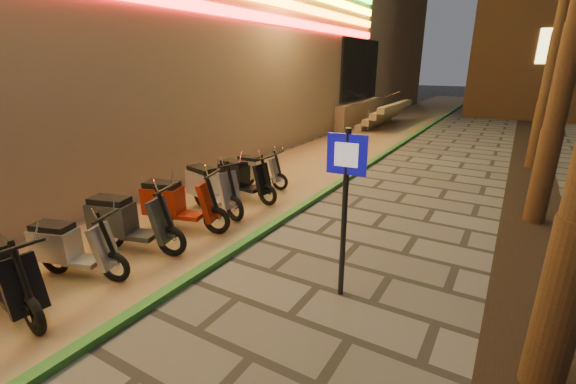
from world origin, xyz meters
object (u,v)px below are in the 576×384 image
Objects in this scene: scooter_5 at (69,248)px; scooter_8 at (210,187)px; scooter_4 at (4,275)px; scooter_10 at (256,170)px; scooter_7 at (176,203)px; scooter_9 at (242,178)px; pedestrian_sign at (345,192)px; scooter_6 at (126,222)px.

scooter_8 reaches higher than scooter_5.
scooter_8 reaches higher than scooter_4.
scooter_5 reaches higher than scooter_10.
scooter_5 is at bearing -107.98° from scooter_7.
scooter_4 is at bearing -83.30° from scooter_9.
scooter_7 is at bearing 168.32° from pedestrian_sign.
scooter_7 reaches higher than scooter_10.
pedestrian_sign reaches higher than scooter_7.
scooter_4 is at bearing -103.46° from scooter_6.
scooter_10 is (-0.19, 5.17, -0.03)m from scooter_5.
scooter_4 is 3.02m from scooter_7.
scooter_5 is 0.88× the size of scooter_7.
scooter_7 reaches higher than scooter_5.
scooter_7 reaches higher than scooter_4.
pedestrian_sign is 1.38× the size of scooter_4.
scooter_10 is (-0.26, 3.09, -0.09)m from scooter_7.
scooter_4 is 1.10× the size of scooter_5.
scooter_4 is 0.96× the size of scooter_8.
scooter_8 is at bearing 73.09° from scooter_5.
scooter_9 is 1.14× the size of scooter_10.
scooter_8 is (-3.77, 1.55, -0.99)m from pedestrian_sign.
scooter_7 is 1.20× the size of scooter_10.
pedestrian_sign reaches higher than scooter_6.
scooter_6 reaches higher than scooter_4.
scooter_7 is (0.06, 1.09, -0.00)m from scooter_6.
scooter_4 reaches higher than scooter_5.
scooter_4 is 1.17× the size of scooter_10.
scooter_4 reaches higher than scooter_9.
scooter_7 is at bearing 70.77° from scooter_6.
pedestrian_sign is at bearing -46.12° from scooter_10.
scooter_8 reaches higher than scooter_6.
scooter_6 is 0.99× the size of scooter_8.
scooter_7 is (-0.03, 3.02, 0.02)m from scooter_4.
scooter_5 is 0.88× the size of scooter_6.
scooter_8 is at bearing 75.25° from scooter_6.
scooter_4 is 6.11m from scooter_10.
scooter_5 is at bearing -106.81° from scooter_6.
scooter_9 is (0.06, 3.21, -0.03)m from scooter_6.
scooter_5 is 0.93× the size of scooter_9.
pedestrian_sign is 1.52× the size of scooter_5.
scooter_10 is at bearing 99.48° from scooter_4.
scooter_7 is 1.11m from scooter_8.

